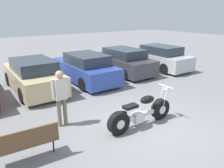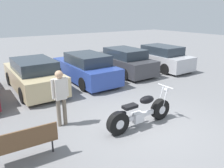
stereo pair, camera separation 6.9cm
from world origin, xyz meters
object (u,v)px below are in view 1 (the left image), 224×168
Objects in this scene: park_bench at (26,142)px; motorcycle at (140,113)px; parked_car_blue at (85,68)px; parked_car_silver at (158,58)px; parked_car_dark_grey at (122,61)px; parked_car_champagne at (33,76)px; person_standing at (61,94)px.

motorcycle is at bearing -3.04° from park_bench.
parked_car_silver is (5.09, -0.13, 0.00)m from parked_car_blue.
parked_car_silver reaches higher than motorcycle.
park_bench is (-3.29, 0.17, 0.12)m from motorcycle.
motorcycle is 3.30m from park_bench.
parked_car_champagne is at bearing -178.28° from parked_car_dark_grey.
park_bench is at bearing -130.05° from parked_car_blue.
parked_car_champagne is 1.00× the size of parked_car_silver.
parked_car_dark_grey is at bearing 171.16° from parked_car_silver.
parked_car_champagne is at bearing 177.35° from parked_car_blue.
parked_car_champagne is 5.31m from park_bench.
parked_car_champagne is at bearing 178.18° from parked_car_silver.
motorcycle is 0.55× the size of parked_car_champagne.
parked_car_blue is at bearing 49.95° from park_bench.
parked_car_dark_grey is at bearing 36.87° from person_standing.
person_standing reaches higher than parked_car_dark_grey.
person_standing reaches higher than motorcycle.
parked_car_silver is 10.42m from park_bench.
park_bench is 1.89m from person_standing.
parked_car_champagne is (-1.69, 5.23, 0.24)m from motorcycle.
parked_car_blue reaches higher than motorcycle.
parked_car_champagne is at bearing 86.42° from person_standing.
parked_car_silver is at bearing -1.82° from parked_car_champagne.
parked_car_silver is 2.92× the size of park_bench.
motorcycle is 6.38m from parked_car_dark_grey.
parked_car_silver is 2.48× the size of person_standing.
parked_car_dark_grey is at bearing 1.72° from parked_car_champagne.
person_standing is at bearing -126.77° from parked_car_blue.
parked_car_dark_grey is 2.48× the size of person_standing.
parked_car_silver is (7.64, -0.24, 0.00)m from parked_car_champagne.
parked_car_champagne and parked_car_blue have the same top height.
parked_car_champagne is 2.92× the size of park_bench.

